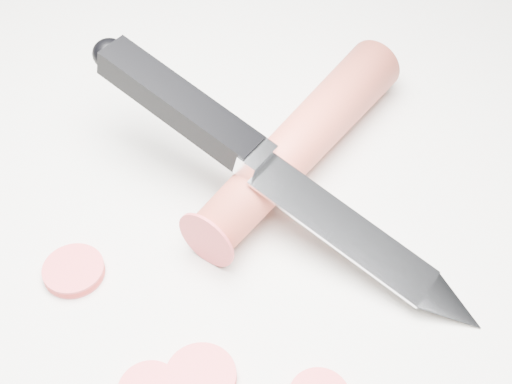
# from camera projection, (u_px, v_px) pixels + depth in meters

# --- Properties ---
(ground) EXTENTS (2.40, 2.40, 0.00)m
(ground) POSITION_uv_depth(u_px,v_px,m) (244.00, 273.00, 0.44)
(ground) COLOR beige
(ground) RESTS_ON ground
(carrot) EXTENTS (0.11, 0.21, 0.04)m
(carrot) POSITION_uv_depth(u_px,v_px,m) (301.00, 142.00, 0.49)
(carrot) COLOR #C44432
(carrot) RESTS_ON ground
(carrot_slice_0) EXTENTS (0.04, 0.04, 0.01)m
(carrot_slice_0) POSITION_uv_depth(u_px,v_px,m) (201.00, 377.00, 0.39)
(carrot_slice_0) COLOR #D23A40
(carrot_slice_0) RESTS_ON ground
(carrot_slice_3) EXTENTS (0.04, 0.04, 0.01)m
(carrot_slice_3) POSITION_uv_depth(u_px,v_px,m) (74.00, 271.00, 0.44)
(carrot_slice_3) COLOR #D23A40
(carrot_slice_3) RESTS_ON ground
(kitchen_knife) EXTENTS (0.29, 0.14, 0.08)m
(kitchen_knife) POSITION_uv_depth(u_px,v_px,m) (278.00, 170.00, 0.44)
(kitchen_knife) COLOR silver
(kitchen_knife) RESTS_ON ground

